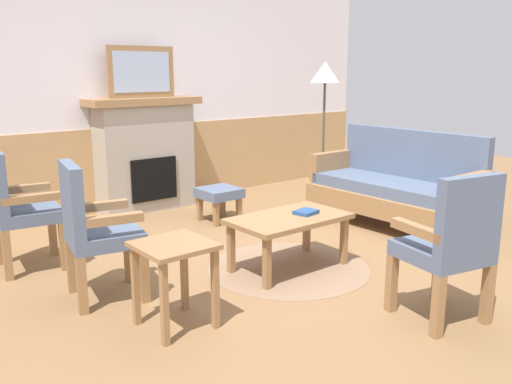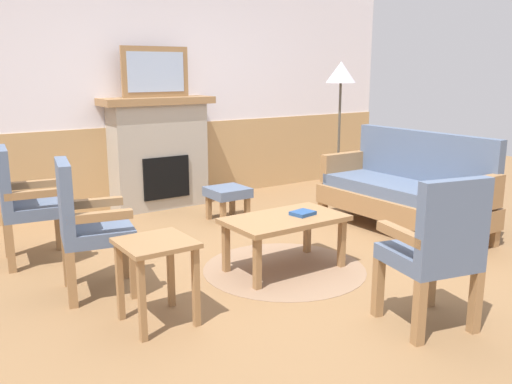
# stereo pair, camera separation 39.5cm
# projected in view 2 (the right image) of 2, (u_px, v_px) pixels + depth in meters

# --- Properties ---
(ground_plane) EXTENTS (14.00, 14.00, 0.00)m
(ground_plane) POSITION_uv_depth(u_px,v_px,m) (280.00, 263.00, 4.58)
(ground_plane) COLOR olive
(wall_back) EXTENTS (7.20, 0.14, 2.70)m
(wall_back) POSITION_uv_depth(u_px,v_px,m) (148.00, 94.00, 6.38)
(wall_back) COLOR white
(wall_back) RESTS_ON ground_plane
(fireplace) EXTENTS (1.30, 0.44, 1.28)m
(fireplace) POSITION_uv_depth(u_px,v_px,m) (159.00, 152.00, 6.32)
(fireplace) COLOR #A39989
(fireplace) RESTS_ON ground_plane
(framed_picture) EXTENTS (0.80, 0.04, 0.56)m
(framed_picture) POSITION_uv_depth(u_px,v_px,m) (156.00, 72.00, 6.12)
(framed_picture) COLOR olive
(framed_picture) RESTS_ON fireplace
(couch) EXTENTS (0.70, 1.80, 0.98)m
(couch) POSITION_uv_depth(u_px,v_px,m) (405.00, 191.00, 5.48)
(couch) COLOR olive
(couch) RESTS_ON ground_plane
(coffee_table) EXTENTS (0.96, 0.56, 0.44)m
(coffee_table) POSITION_uv_depth(u_px,v_px,m) (285.00, 223.00, 4.37)
(coffee_table) COLOR olive
(coffee_table) RESTS_ON ground_plane
(round_rug) EXTENTS (1.33, 1.33, 0.01)m
(round_rug) POSITION_uv_depth(u_px,v_px,m) (284.00, 269.00, 4.45)
(round_rug) COLOR #896B51
(round_rug) RESTS_ON ground_plane
(book_on_table) EXTENTS (0.20, 0.17, 0.03)m
(book_on_table) POSITION_uv_depth(u_px,v_px,m) (303.00, 213.00, 4.41)
(book_on_table) COLOR navy
(book_on_table) RESTS_ON coffee_table
(footstool) EXTENTS (0.40, 0.40, 0.36)m
(footstool) POSITION_uv_depth(u_px,v_px,m) (228.00, 194.00, 5.83)
(footstool) COLOR olive
(footstool) RESTS_ON ground_plane
(armchair_near_fireplace) EXTENTS (0.57, 0.57, 0.98)m
(armchair_near_fireplace) POSITION_uv_depth(u_px,v_px,m) (86.00, 222.00, 3.86)
(armchair_near_fireplace) COLOR olive
(armchair_near_fireplace) RESTS_ON ground_plane
(armchair_by_window_left) EXTENTS (0.54, 0.54, 0.98)m
(armchair_by_window_left) POSITION_uv_depth(u_px,v_px,m) (23.00, 200.00, 4.51)
(armchair_by_window_left) COLOR olive
(armchair_by_window_left) RESTS_ON ground_plane
(armchair_front_left) EXTENTS (0.57, 0.57, 0.98)m
(armchair_front_left) POSITION_uv_depth(u_px,v_px,m) (437.00, 247.00, 3.32)
(armchair_front_left) COLOR olive
(armchair_front_left) RESTS_ON ground_plane
(side_table) EXTENTS (0.44, 0.44, 0.55)m
(side_table) POSITION_uv_depth(u_px,v_px,m) (156.00, 258.00, 3.42)
(side_table) COLOR olive
(side_table) RESTS_ON ground_plane
(floor_lamp_by_couch) EXTENTS (0.36, 0.36, 1.68)m
(floor_lamp_by_couch) POSITION_uv_depth(u_px,v_px,m) (341.00, 81.00, 6.56)
(floor_lamp_by_couch) COLOR #332D28
(floor_lamp_by_couch) RESTS_ON ground_plane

